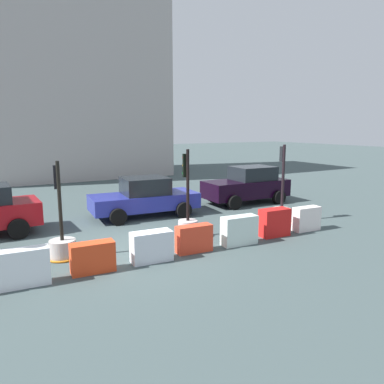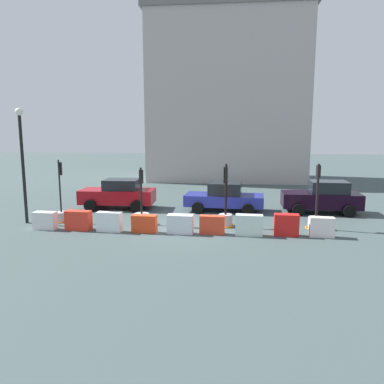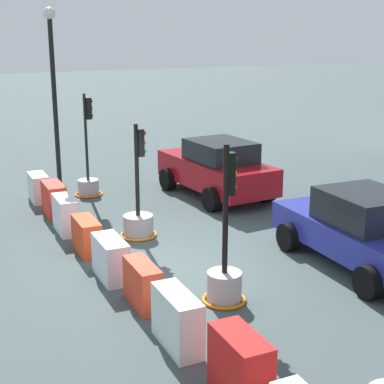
{
  "view_description": "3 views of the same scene",
  "coord_description": "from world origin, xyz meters",
  "px_view_note": "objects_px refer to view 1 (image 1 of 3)",
  "views": [
    {
      "loc": [
        -3.63,
        -9.91,
        3.57
      ],
      "look_at": [
        2.17,
        0.29,
        1.48
      ],
      "focal_mm": 34.27,
      "sensor_mm": 36.0,
      "label": 1
    },
    {
      "loc": [
        2.15,
        -16.37,
        4.28
      ],
      "look_at": [
        0.43,
        0.2,
        1.58
      ],
      "focal_mm": 34.45,
      "sensor_mm": 36.0,
      "label": 2
    },
    {
      "loc": [
        10.19,
        -4.8,
        4.71
      ],
      "look_at": [
        -0.21,
        0.75,
        1.45
      ],
      "focal_mm": 54.49,
      "sensor_mm": 36.0,
      "label": 3
    }
  ],
  "objects_px": {
    "traffic_light_1": "(62,243)",
    "construction_barrier_7": "(274,222)",
    "construction_barrier_3": "(93,257)",
    "construction_barrier_8": "(306,219)",
    "construction_barrier_4": "(152,246)",
    "car_blue_estate": "(145,197)",
    "construction_barrier_6": "(239,230)",
    "traffic_light_3": "(282,210)",
    "construction_barrier_2": "(25,267)",
    "construction_barrier_5": "(194,239)",
    "car_black_sedan": "(247,185)",
    "traffic_light_2": "(188,223)"
  },
  "relations": [
    {
      "from": "construction_barrier_2",
      "to": "construction_barrier_7",
      "type": "bearing_deg",
      "value": 1.08
    },
    {
      "from": "construction_barrier_4",
      "to": "car_blue_estate",
      "type": "height_order",
      "value": "car_blue_estate"
    },
    {
      "from": "construction_barrier_7",
      "to": "construction_barrier_6",
      "type": "bearing_deg",
      "value": -174.63
    },
    {
      "from": "traffic_light_3",
      "to": "construction_barrier_4",
      "type": "distance_m",
      "value": 6.1
    },
    {
      "from": "construction_barrier_2",
      "to": "traffic_light_2",
      "type": "bearing_deg",
      "value": 16.12
    },
    {
      "from": "construction_barrier_5",
      "to": "traffic_light_1",
      "type": "bearing_deg",
      "value": 158.1
    },
    {
      "from": "construction_barrier_5",
      "to": "car_blue_estate",
      "type": "xyz_separation_m",
      "value": [
        0.44,
        4.76,
        0.37
      ]
    },
    {
      "from": "construction_barrier_2",
      "to": "construction_barrier_3",
      "type": "xyz_separation_m",
      "value": [
        1.55,
        0.03,
        -0.05
      ]
    },
    {
      "from": "construction_barrier_2",
      "to": "construction_barrier_8",
      "type": "xyz_separation_m",
      "value": [
        9.01,
        0.09,
        -0.02
      ]
    },
    {
      "from": "construction_barrier_6",
      "to": "construction_barrier_7",
      "type": "height_order",
      "value": "construction_barrier_7"
    },
    {
      "from": "construction_barrier_8",
      "to": "construction_barrier_3",
      "type": "bearing_deg",
      "value": -179.5
    },
    {
      "from": "traffic_light_1",
      "to": "construction_barrier_7",
      "type": "bearing_deg",
      "value": -11.43
    },
    {
      "from": "traffic_light_1",
      "to": "construction_barrier_2",
      "type": "xyz_separation_m",
      "value": [
        -1.09,
        -1.46,
        0.02
      ]
    },
    {
      "from": "construction_barrier_7",
      "to": "construction_barrier_5",
      "type": "bearing_deg",
      "value": -179.04
    },
    {
      "from": "traffic_light_1",
      "to": "construction_barrier_5",
      "type": "distance_m",
      "value": 3.66
    },
    {
      "from": "construction_barrier_3",
      "to": "construction_barrier_6",
      "type": "height_order",
      "value": "construction_barrier_6"
    },
    {
      "from": "construction_barrier_3",
      "to": "car_black_sedan",
      "type": "height_order",
      "value": "car_black_sedan"
    },
    {
      "from": "traffic_light_1",
      "to": "construction_barrier_3",
      "type": "bearing_deg",
      "value": -72.1
    },
    {
      "from": "traffic_light_2",
      "to": "construction_barrier_2",
      "type": "height_order",
      "value": "traffic_light_2"
    },
    {
      "from": "construction_barrier_3",
      "to": "construction_barrier_2",
      "type": "bearing_deg",
      "value": -178.89
    },
    {
      "from": "construction_barrier_8",
      "to": "construction_barrier_7",
      "type": "bearing_deg",
      "value": 178.05
    },
    {
      "from": "construction_barrier_2",
      "to": "construction_barrier_4",
      "type": "height_order",
      "value": "construction_barrier_2"
    },
    {
      "from": "construction_barrier_2",
      "to": "car_black_sedan",
      "type": "xyz_separation_m",
      "value": [
        10.15,
        4.87,
        0.41
      ]
    },
    {
      "from": "construction_barrier_6",
      "to": "car_black_sedan",
      "type": "relative_size",
      "value": 0.28
    },
    {
      "from": "traffic_light_2",
      "to": "car_black_sedan",
      "type": "relative_size",
      "value": 0.7
    },
    {
      "from": "construction_barrier_5",
      "to": "construction_barrier_8",
      "type": "xyz_separation_m",
      "value": [
        4.53,
        0.0,
        0.02
      ]
    },
    {
      "from": "traffic_light_3",
      "to": "construction_barrier_7",
      "type": "distance_m",
      "value": 1.93
    },
    {
      "from": "traffic_light_2",
      "to": "construction_barrier_2",
      "type": "xyz_separation_m",
      "value": [
        -5.03,
        -1.45,
        -0.05
      ]
    },
    {
      "from": "construction_barrier_8",
      "to": "traffic_light_3",
      "type": "bearing_deg",
      "value": 87.79
    },
    {
      "from": "traffic_light_1",
      "to": "construction_barrier_5",
      "type": "xyz_separation_m",
      "value": [
        3.4,
        -1.36,
        -0.02
      ]
    },
    {
      "from": "car_black_sedan",
      "to": "construction_barrier_7",
      "type": "bearing_deg",
      "value": -118.53
    },
    {
      "from": "construction_barrier_5",
      "to": "construction_barrier_7",
      "type": "relative_size",
      "value": 1.04
    },
    {
      "from": "construction_barrier_7",
      "to": "construction_barrier_8",
      "type": "xyz_separation_m",
      "value": [
        1.43,
        -0.05,
        -0.04
      ]
    },
    {
      "from": "construction_barrier_3",
      "to": "construction_barrier_8",
      "type": "xyz_separation_m",
      "value": [
        7.47,
        0.06,
        0.04
      ]
    },
    {
      "from": "construction_barrier_4",
      "to": "construction_barrier_7",
      "type": "xyz_separation_m",
      "value": [
        4.47,
        0.14,
        0.05
      ]
    },
    {
      "from": "traffic_light_1",
      "to": "car_blue_estate",
      "type": "xyz_separation_m",
      "value": [
        3.83,
        3.39,
        0.35
      ]
    },
    {
      "from": "traffic_light_1",
      "to": "construction_barrier_8",
      "type": "relative_size",
      "value": 2.66
    },
    {
      "from": "construction_barrier_6",
      "to": "car_black_sedan",
      "type": "distance_m",
      "value": 6.39
    },
    {
      "from": "traffic_light_1",
      "to": "construction_barrier_7",
      "type": "distance_m",
      "value": 6.63
    },
    {
      "from": "traffic_light_2",
      "to": "construction_barrier_7",
      "type": "relative_size",
      "value": 2.79
    },
    {
      "from": "traffic_light_2",
      "to": "construction_barrier_6",
      "type": "xyz_separation_m",
      "value": [
        1.0,
        -1.46,
        -0.04
      ]
    },
    {
      "from": "construction_barrier_4",
      "to": "construction_barrier_5",
      "type": "height_order",
      "value": "construction_barrier_4"
    },
    {
      "from": "construction_barrier_4",
      "to": "construction_barrier_6",
      "type": "bearing_deg",
      "value": -0.13
    },
    {
      "from": "traffic_light_1",
      "to": "construction_barrier_7",
      "type": "relative_size",
      "value": 2.6
    },
    {
      "from": "construction_barrier_4",
      "to": "construction_barrier_8",
      "type": "relative_size",
      "value": 1.11
    },
    {
      "from": "traffic_light_1",
      "to": "traffic_light_3",
      "type": "height_order",
      "value": "traffic_light_3"
    },
    {
      "from": "construction_barrier_4",
      "to": "car_black_sedan",
      "type": "xyz_separation_m",
      "value": [
        7.03,
        4.86,
        0.44
      ]
    },
    {
      "from": "construction_barrier_2",
      "to": "construction_barrier_5",
      "type": "height_order",
      "value": "construction_barrier_2"
    },
    {
      "from": "traffic_light_2",
      "to": "construction_barrier_8",
      "type": "relative_size",
      "value": 2.85
    },
    {
      "from": "construction_barrier_6",
      "to": "construction_barrier_2",
      "type": "bearing_deg",
      "value": 179.98
    }
  ]
}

